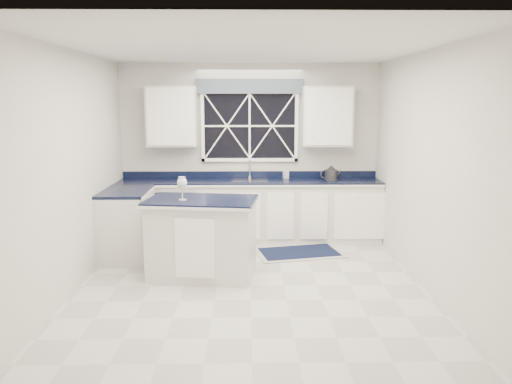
{
  "coord_description": "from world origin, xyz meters",
  "views": [
    {
      "loc": [
        -0.03,
        -5.55,
        2.14
      ],
      "look_at": [
        0.07,
        0.4,
        1.04
      ],
      "focal_mm": 35.0,
      "sensor_mm": 36.0,
      "label": 1
    }
  ],
  "objects_px": {
    "dishwasher": "(179,214)",
    "kettle": "(331,173)",
    "faucet": "(250,168)",
    "wine_glass": "(182,184)",
    "soap_bottle": "(286,173)",
    "island": "(202,238)"
  },
  "relations": [
    {
      "from": "soap_bottle",
      "to": "kettle",
      "type": "bearing_deg",
      "value": -16.59
    },
    {
      "from": "island",
      "to": "soap_bottle",
      "type": "xyz_separation_m",
      "value": [
        1.15,
        1.8,
        0.54
      ]
    },
    {
      "from": "kettle",
      "to": "wine_glass",
      "type": "height_order",
      "value": "wine_glass"
    },
    {
      "from": "dishwasher",
      "to": "kettle",
      "type": "height_order",
      "value": "kettle"
    },
    {
      "from": "wine_glass",
      "to": "dishwasher",
      "type": "bearing_deg",
      "value": 99.89
    },
    {
      "from": "faucet",
      "to": "wine_glass",
      "type": "height_order",
      "value": "wine_glass"
    },
    {
      "from": "dishwasher",
      "to": "faucet",
      "type": "relative_size",
      "value": 2.72
    },
    {
      "from": "kettle",
      "to": "wine_glass",
      "type": "xyz_separation_m",
      "value": [
        -2.05,
        -1.66,
        0.12
      ]
    },
    {
      "from": "faucet",
      "to": "island",
      "type": "distance_m",
      "value": 1.99
    },
    {
      "from": "dishwasher",
      "to": "kettle",
      "type": "distance_m",
      "value": 2.42
    },
    {
      "from": "kettle",
      "to": "soap_bottle",
      "type": "bearing_deg",
      "value": 161.8
    },
    {
      "from": "island",
      "to": "soap_bottle",
      "type": "height_order",
      "value": "soap_bottle"
    },
    {
      "from": "faucet",
      "to": "wine_glass",
      "type": "bearing_deg",
      "value": -113.51
    },
    {
      "from": "faucet",
      "to": "soap_bottle",
      "type": "bearing_deg",
      "value": 0.31
    },
    {
      "from": "wine_glass",
      "to": "soap_bottle",
      "type": "height_order",
      "value": "wine_glass"
    },
    {
      "from": "island",
      "to": "kettle",
      "type": "bearing_deg",
      "value": 48.81
    },
    {
      "from": "dishwasher",
      "to": "faucet",
      "type": "distance_m",
      "value": 1.31
    },
    {
      "from": "dishwasher",
      "to": "kettle",
      "type": "relative_size",
      "value": 2.55
    },
    {
      "from": "faucet",
      "to": "soap_bottle",
      "type": "distance_m",
      "value": 0.57
    },
    {
      "from": "wine_glass",
      "to": "island",
      "type": "bearing_deg",
      "value": 16.78
    },
    {
      "from": "dishwasher",
      "to": "kettle",
      "type": "bearing_deg",
      "value": -0.08
    },
    {
      "from": "wine_glass",
      "to": "soap_bottle",
      "type": "xyz_separation_m",
      "value": [
        1.37,
        1.86,
        -0.14
      ]
    }
  ]
}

